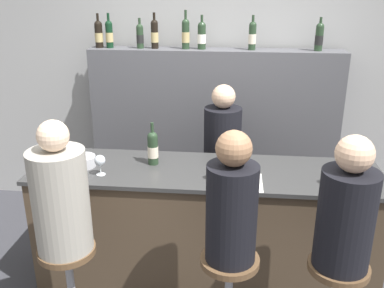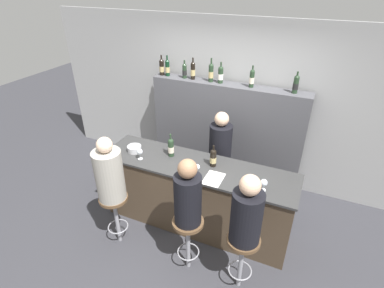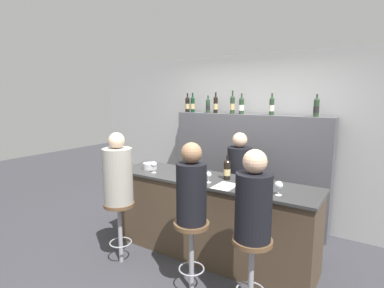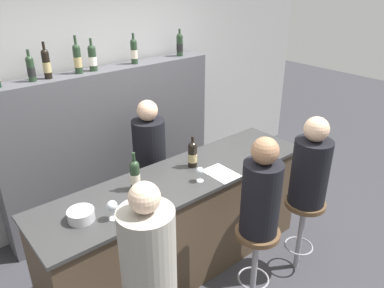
{
  "view_description": "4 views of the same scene",
  "coord_description": "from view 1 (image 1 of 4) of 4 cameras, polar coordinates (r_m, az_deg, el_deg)",
  "views": [
    {
      "loc": [
        0.19,
        -2.54,
        2.26
      ],
      "look_at": [
        -0.1,
        0.32,
        1.18
      ],
      "focal_mm": 40.0,
      "sensor_mm": 36.0,
      "label": 1
    },
    {
      "loc": [
        1.22,
        -2.6,
        3.11
      ],
      "look_at": [
        -0.1,
        0.4,
        1.23
      ],
      "focal_mm": 28.0,
      "sensor_mm": 36.0,
      "label": 2
    },
    {
      "loc": [
        1.71,
        -2.71,
        1.97
      ],
      "look_at": [
        -0.23,
        0.29,
        1.38
      ],
      "focal_mm": 28.0,
      "sensor_mm": 36.0,
      "label": 3
    },
    {
      "loc": [
        -1.7,
        -1.86,
        2.59
      ],
      "look_at": [
        0.12,
        0.31,
        1.26
      ],
      "focal_mm": 35.0,
      "sensor_mm": 36.0,
      "label": 4
    }
  ],
  "objects": [
    {
      "name": "wine_glass_1",
      "position": [
        2.94,
        3.06,
        -3.18
      ],
      "size": [
        0.07,
        0.07,
        0.13
      ],
      "color": "silver",
      "rests_on": "bar_counter"
    },
    {
      "name": "wine_glass_2",
      "position": [
        3.01,
        18.49,
        -3.46
      ],
      "size": [
        0.08,
        0.08,
        0.15
      ],
      "color": "silver",
      "rests_on": "bar_counter"
    },
    {
      "name": "metal_bowl",
      "position": [
        3.28,
        -14.36,
        -2.24
      ],
      "size": [
        0.19,
        0.19,
        0.08
      ],
      "color": "#B7B7BC",
      "rests_on": "bar_counter"
    },
    {
      "name": "bartender",
      "position": [
        3.82,
        3.95,
        -3.85
      ],
      "size": [
        0.32,
        0.32,
        1.48
      ],
      "color": "black",
      "rests_on": "ground_plane"
    },
    {
      "name": "wine_bottle_backbar_0",
      "position": [
        4.26,
        -12.33,
        14.15
      ],
      "size": [
        0.08,
        0.08,
        0.32
      ],
      "color": "black",
      "rests_on": "back_bar_cabinet"
    },
    {
      "name": "guest_seated_right",
      "position": [
        2.53,
        19.9,
        -8.51
      ],
      "size": [
        0.31,
        0.31,
        0.79
      ],
      "color": "black",
      "rests_on": "bar_stool_right"
    },
    {
      "name": "tasting_menu",
      "position": [
        2.96,
        7.33,
        -5.09
      ],
      "size": [
        0.21,
        0.3,
        0.0
      ],
      "color": "white",
      "rests_on": "bar_counter"
    },
    {
      "name": "wall_back",
      "position": [
        4.37,
        3.21,
        7.86
      ],
      "size": [
        6.4,
        0.05,
        2.6
      ],
      "color": "#9E9E9E",
      "rests_on": "ground_plane"
    },
    {
      "name": "wine_bottle_backbar_4",
      "position": [
        4.09,
        -0.85,
        14.51
      ],
      "size": [
        0.07,
        0.07,
        0.35
      ],
      "color": "#233823",
      "rests_on": "back_bar_cabinet"
    },
    {
      "name": "bar_stool_right",
      "position": [
        2.8,
        18.58,
        -17.75
      ],
      "size": [
        0.35,
        0.35,
        0.74
      ],
      "color": "gray",
      "rests_on": "ground_plane"
    },
    {
      "name": "wine_bottle_counter_1",
      "position": [
        3.15,
        5.41,
        -1.04
      ],
      "size": [
        0.08,
        0.08,
        0.29
      ],
      "color": "black",
      "rests_on": "bar_counter"
    },
    {
      "name": "wine_bottle_backbar_6",
      "position": [
        4.06,
        8.05,
        14.15
      ],
      "size": [
        0.07,
        0.07,
        0.31
      ],
      "color": "#233823",
      "rests_on": "back_bar_cabinet"
    },
    {
      "name": "wine_bottle_backbar_2",
      "position": [
        4.16,
        -6.95,
        14.14
      ],
      "size": [
        0.07,
        0.07,
        0.28
      ],
      "color": "#233823",
      "rests_on": "back_bar_cabinet"
    },
    {
      "name": "wine_bottle_backbar_3",
      "position": [
        4.13,
        -5.01,
        14.44
      ],
      "size": [
        0.07,
        0.07,
        0.33
      ],
      "color": "black",
      "rests_on": "back_bar_cabinet"
    },
    {
      "name": "back_bar_cabinet",
      "position": [
        4.28,
        2.94,
        1.24
      ],
      "size": [
        2.39,
        0.28,
        1.69
      ],
      "color": "#4C4C51",
      "rests_on": "ground_plane"
    },
    {
      "name": "bar_stool_middle",
      "position": [
        2.73,
        4.96,
        -17.74
      ],
      "size": [
        0.35,
        0.35,
        0.74
      ],
      "color": "gray",
      "rests_on": "ground_plane"
    },
    {
      "name": "bar_counter",
      "position": [
        3.36,
        1.72,
        -11.13
      ],
      "size": [
        2.56,
        0.67,
        0.98
      ],
      "color": "#473828",
      "rests_on": "ground_plane"
    },
    {
      "name": "wine_glass_0",
      "position": [
        3.08,
        -12.19,
        -2.22
      ],
      "size": [
        0.08,
        0.08,
        0.15
      ],
      "color": "silver",
      "rests_on": "bar_counter"
    },
    {
      "name": "wine_bottle_counter_0",
      "position": [
        3.2,
        -5.25,
        -0.48
      ],
      "size": [
        0.08,
        0.08,
        0.32
      ],
      "color": "#233823",
      "rests_on": "bar_counter"
    },
    {
      "name": "wine_bottle_backbar_1",
      "position": [
        4.23,
        -10.98,
        14.23
      ],
      "size": [
        0.07,
        0.07,
        0.32
      ],
      "color": "black",
      "rests_on": "back_bar_cabinet"
    },
    {
      "name": "wine_bottle_backbar_7",
      "position": [
        4.13,
        16.61,
        13.56
      ],
      "size": [
        0.07,
        0.07,
        0.3
      ],
      "color": "#233823",
      "rests_on": "back_bar_cabinet"
    },
    {
      "name": "wine_bottle_backbar_5",
      "position": [
        4.07,
        1.31,
        14.3
      ],
      "size": [
        0.08,
        0.08,
        0.31
      ],
      "color": "#233823",
      "rests_on": "back_bar_cabinet"
    },
    {
      "name": "guest_seated_middle",
      "position": [
        2.44,
        5.33,
        -8.12
      ],
      "size": [
        0.3,
        0.3,
        0.79
      ],
      "color": "black",
      "rests_on": "bar_stool_middle"
    },
    {
      "name": "guest_seated_left",
      "position": [
        2.64,
        -17.16,
        -6.72
      ],
      "size": [
        0.33,
        0.33,
        0.82
      ],
      "color": "gray",
      "rests_on": "bar_stool_left"
    },
    {
      "name": "bar_stool_left",
      "position": [
        2.91,
        -16.06,
        -15.89
      ],
      "size": [
        0.35,
        0.35,
        0.74
      ],
      "color": "gray",
      "rests_on": "ground_plane"
    }
  ]
}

